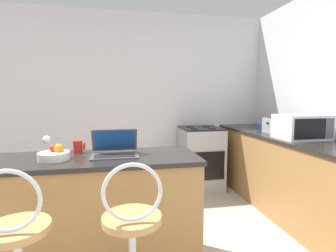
% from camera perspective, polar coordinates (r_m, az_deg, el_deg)
% --- Properties ---
extents(wall_back, '(12.00, 0.06, 2.60)m').
position_cam_1_polar(wall_back, '(4.01, -8.13, 5.49)').
color(wall_back, silver).
rests_on(wall_back, ground_plane).
extents(breakfast_bar, '(1.69, 0.60, 0.91)m').
position_cam_1_polar(breakfast_bar, '(2.21, -16.88, -18.05)').
color(breakfast_bar, '#9E703D').
rests_on(breakfast_bar, ground_plane).
extents(counter_right, '(0.66, 3.21, 0.91)m').
position_cam_1_polar(counter_right, '(3.22, 27.59, -10.68)').
color(counter_right, '#9E703D').
rests_on(counter_right, ground_plane).
extents(bar_stool_far, '(0.40, 0.40, 1.02)m').
position_cam_1_polar(bar_stool_far, '(1.67, -7.72, -25.51)').
color(bar_stool_far, silver).
rests_on(bar_stool_far, ground_plane).
extents(laptop, '(0.35, 0.28, 0.20)m').
position_cam_1_polar(laptop, '(2.08, -11.50, -4.86)').
color(laptop, '#47474C').
rests_on(laptop, breakfast_bar).
extents(microwave, '(0.50, 0.37, 0.26)m').
position_cam_1_polar(microwave, '(3.16, 27.07, -0.16)').
color(microwave, silver).
rests_on(microwave, counter_right).
extents(toaster, '(0.23, 0.28, 0.19)m').
position_cam_1_polar(toaster, '(3.52, 22.38, 0.05)').
color(toaster, '#9EA3A8').
rests_on(toaster, counter_right).
extents(stove_range, '(0.58, 0.61, 0.92)m').
position_cam_1_polar(stove_range, '(3.95, 7.10, -6.88)').
color(stove_range, '#9EA3A8').
rests_on(stove_range, ground_plane).
extents(fruit_bowl, '(0.22, 0.22, 0.11)m').
position_cam_1_polar(fruit_bowl, '(2.08, -23.45, -5.64)').
color(fruit_bowl, silver).
rests_on(fruit_bowl, breakfast_bar).
extents(mug_red, '(0.09, 0.07, 0.10)m').
position_cam_1_polar(mug_red, '(2.25, -18.93, -4.25)').
color(mug_red, red).
rests_on(mug_red, breakfast_bar).
extents(mug_blue, '(0.09, 0.07, 0.10)m').
position_cam_1_polar(mug_blue, '(3.89, 19.51, 0.11)').
color(mug_blue, '#2D51AD').
rests_on(mug_blue, counter_right).
extents(wine_glass_short, '(0.07, 0.07, 0.15)m').
position_cam_1_polar(wine_glass_short, '(2.27, -24.88, -2.93)').
color(wine_glass_short, silver).
rests_on(wine_glass_short, breakfast_bar).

